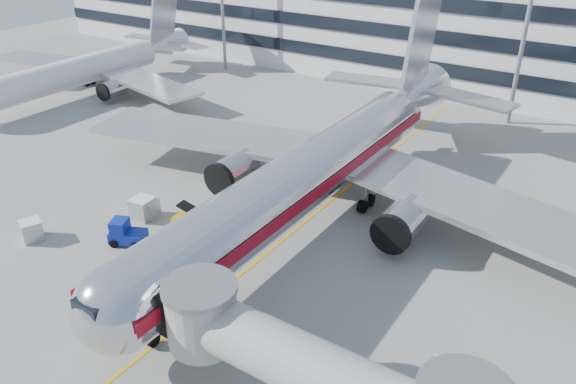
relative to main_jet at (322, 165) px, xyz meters
The scene contains 11 objects.
ground 12.46m from the main_jet, 90.00° to the right, with size 180.00×180.00×0.00m, color gray.
lead_in_line 4.57m from the main_jet, 90.00° to the right, with size 0.25×70.00×0.01m, color #E3A70B.
main_jet is the anchor object (origin of this frame).
terminal 46.36m from the main_jet, 90.00° to the left, with size 150.00×24.25×15.60m.
second_jet 44.57m from the main_jet, 165.60° to the left, with size 38.21×36.52×12.04m.
belt_loader 11.17m from the main_jet, 128.50° to the right, with size 4.54×2.02×2.14m.
baggage_tug 16.52m from the main_jet, 127.67° to the right, with size 3.12×2.60×2.04m.
cargo_container_left 14.94m from the main_jet, 141.93° to the right, with size 1.70×1.70×1.58m.
cargo_container_right 15.30m from the main_jet, 141.39° to the right, with size 1.87×1.87×1.82m.
cargo_container_front 23.54m from the main_jet, 135.08° to the right, with size 1.97×1.97×1.60m.
ramp_worker 19.36m from the main_jet, 108.15° to the right, with size 0.60×0.39×1.64m, color #BEEB18.
Camera 1 is at (20.76, -24.82, 23.92)m, focal length 35.00 mm.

